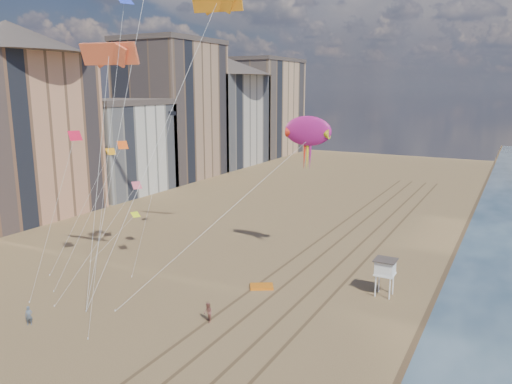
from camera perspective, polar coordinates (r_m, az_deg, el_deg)
wet_sand at (r=57.67m, az=25.26°, el=-8.68°), size 260.00×260.00×0.00m
tracks at (r=51.56m, az=5.77°, el=-9.96°), size 7.68×120.00×0.01m
buildings at (r=103.98m, az=-11.61°, el=8.59°), size 34.72×131.35×29.00m
lifeguard_stand at (r=48.24m, az=14.55°, el=-8.38°), size 1.97×1.97×3.56m
grounded_kite at (r=49.40m, az=0.65°, el=-10.75°), size 2.63×2.35×0.25m
show_kite at (r=52.82m, az=5.92°, el=6.90°), size 7.42×10.03×25.34m
kite_flyer_a at (r=46.03m, az=-24.53°, el=-12.73°), size 0.70×0.67×1.61m
kite_flyer_b at (r=42.69m, az=-5.50°, el=-13.56°), size 1.03×1.02×1.68m
small_kites at (r=53.24m, az=-15.03°, el=6.45°), size 12.65×16.05×22.69m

